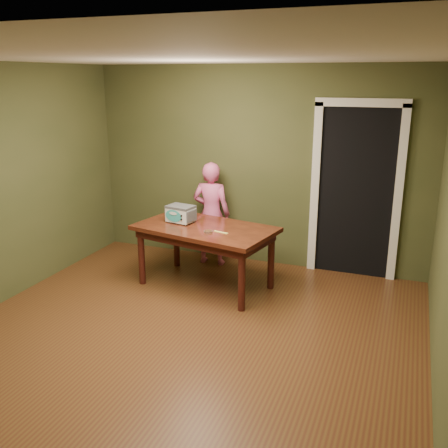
{
  "coord_description": "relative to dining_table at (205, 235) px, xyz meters",
  "views": [
    {
      "loc": [
        1.91,
        -3.71,
        2.45
      ],
      "look_at": [
        0.12,
        1.0,
        0.95
      ],
      "focal_mm": 40.0,
      "sensor_mm": 36.0,
      "label": 1
    }
  ],
  "objects": [
    {
      "name": "spatula",
      "position": [
        0.26,
        -0.15,
        0.1
      ],
      "size": [
        0.18,
        0.06,
        0.01
      ],
      "primitive_type": "cube",
      "rotation": [
        0.0,
        0.0,
        -0.23
      ],
      "color": "#FFF46E",
      "rests_on": "dining_table"
    },
    {
      "name": "dining_table",
      "position": [
        0.0,
        0.0,
        0.0
      ],
      "size": [
        1.74,
        1.19,
        0.75
      ],
      "rotation": [
        0.0,
        0.0,
        -0.19
      ],
      "color": "black",
      "rests_on": "floor"
    },
    {
      "name": "baking_pan",
      "position": [
        0.12,
        -0.2,
        0.11
      ],
      "size": [
        0.1,
        0.1,
        0.02
      ],
      "color": "silver",
      "rests_on": "dining_table"
    },
    {
      "name": "floor",
      "position": [
        0.28,
        -1.45,
        -0.65
      ],
      "size": [
        5.0,
        5.0,
        0.0
      ],
      "primitive_type": "plane",
      "color": "#563718",
      "rests_on": "ground"
    },
    {
      "name": "doorway",
      "position": [
        1.58,
        1.33,
        0.41
      ],
      "size": [
        1.1,
        0.66,
        2.25
      ],
      "color": "black",
      "rests_on": "ground"
    },
    {
      "name": "room_shell",
      "position": [
        0.28,
        -1.45,
        1.06
      ],
      "size": [
        4.52,
        5.02,
        2.61
      ],
      "color": "#484B28",
      "rests_on": "ground"
    },
    {
      "name": "child",
      "position": [
        -0.23,
        0.75,
        0.04
      ],
      "size": [
        0.53,
        0.36,
        1.38
      ],
      "primitive_type": "imported",
      "rotation": [
        0.0,
        0.0,
        3.21
      ],
      "color": "#D6588E",
      "rests_on": "floor"
    },
    {
      "name": "toy_oven",
      "position": [
        -0.35,
        0.07,
        0.21
      ],
      "size": [
        0.37,
        0.28,
        0.21
      ],
      "rotation": [
        0.0,
        0.0,
        -0.19
      ],
      "color": "#4C4F54",
      "rests_on": "dining_table"
    }
  ]
}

